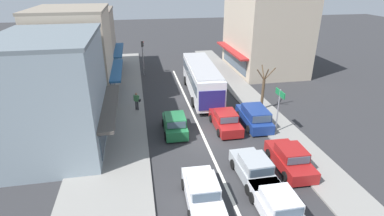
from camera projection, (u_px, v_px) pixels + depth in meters
The scene contains 20 objects.
ground_plane at pixel (204, 139), 22.43m from camera, with size 140.00×140.00×0.00m, color #2D2D30.
lane_centre_line at pixel (194, 116), 26.02m from camera, with size 0.20×28.00×0.01m, color silver.
sidewalk_left at pixel (115, 112), 26.64m from camera, with size 5.20×44.00×0.14m, color gray.
kerb_right at pixel (253, 102), 28.85m from camera, with size 2.80×44.00×0.12m, color gray.
shopfront_corner_near at pixel (55, 93), 20.26m from camera, with size 7.09×9.17×7.85m.
shopfront_mid_block at pixel (76, 55), 28.32m from camera, with size 7.34×8.35×8.64m.
shopfront_far_end at pixel (89, 42), 36.48m from camera, with size 7.09×8.76×7.65m.
building_right_far at pixel (265, 32), 37.33m from camera, with size 8.75×10.91×9.61m.
city_bus at pixel (202, 77), 30.03m from camera, with size 3.13×10.97×3.23m.
sedan_adjacent_lane_lead at pixel (254, 170), 17.74m from camera, with size 1.98×4.24×1.47m.
sedan_queue_gap_filler at pixel (203, 192), 15.87m from camera, with size 1.99×4.25×1.47m.
hatchback_queue_far_back at pixel (175, 124), 23.09m from camera, with size 1.87×3.73×1.54m.
sedan_adjacent_lane_trail at pixel (225, 121), 23.77m from camera, with size 1.92×4.21×1.47m.
sedan_behind_bus_near at pixel (279, 207), 14.85m from camera, with size 1.91×4.20×1.47m.
parked_sedan_kerb_front at pixel (290, 159), 18.82m from camera, with size 1.99×4.25×1.47m.
parked_wagon_kerb_second at pixel (254, 117), 24.27m from camera, with size 2.05×4.55×1.58m.
traffic_light_downstreet at pixel (143, 52), 35.78m from camera, with size 0.33×0.24×4.20m.
directional_road_sign at pixel (279, 101), 22.22m from camera, with size 0.10×1.40×3.60m.
street_tree_right at pixel (263, 90), 26.49m from camera, with size 1.74×1.48×4.08m.
pedestrian_with_handbag_near at pixel (137, 100), 26.63m from camera, with size 0.64×0.44×1.63m.
Camera 1 is at (-4.56, -19.08, 11.17)m, focal length 28.00 mm.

